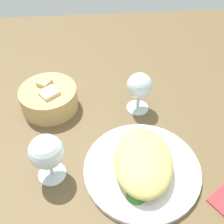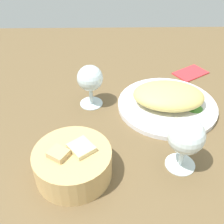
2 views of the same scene
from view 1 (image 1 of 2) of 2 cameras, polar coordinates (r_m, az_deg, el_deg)
ground_plane at (r=77.23cm, az=-1.57°, el=-4.16°), size 140.00×140.00×2.00cm
plate at (r=68.28cm, az=6.17°, el=-11.59°), size 27.97×27.97×1.40cm
omelette at (r=65.47cm, az=6.40°, el=-9.95°), size 20.99×15.66×5.43cm
lettuce_garnish at (r=63.15cm, az=5.05°, el=-16.47°), size 4.57×4.57×1.44cm
bread_basket at (r=82.44cm, az=-12.82°, el=2.81°), size 16.40×16.40×7.93cm
wine_glass_near at (r=77.34cm, az=5.64°, el=5.12°), size 7.19×7.19×12.28cm
wine_glass_far at (r=62.72cm, az=-13.32°, el=-8.23°), size 7.92×7.92×12.81cm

